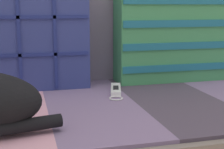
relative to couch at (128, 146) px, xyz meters
name	(u,v)px	position (x,y,z in m)	size (l,w,h in m)	color
couch	(128,146)	(0.00, 0.00, 0.00)	(1.85, 0.89, 0.37)	brown
sofa_backrest	(104,13)	(0.00, 0.37, 0.47)	(1.81, 0.14, 0.57)	slate
throw_pillow_quilted	(36,35)	(-0.30, 0.23, 0.39)	(0.39, 0.14, 0.42)	navy
throw_pillow_striped	(172,34)	(0.26, 0.23, 0.39)	(0.48, 0.14, 0.40)	#3D8956
game_remote_near	(116,90)	(-0.03, 0.07, 0.19)	(0.09, 0.20, 0.02)	white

